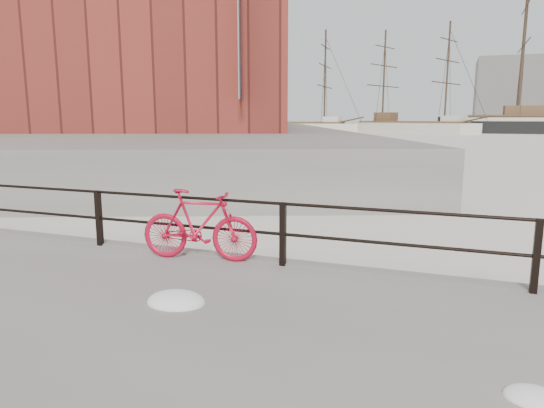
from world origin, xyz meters
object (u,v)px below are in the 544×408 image
Objects in this scene: schooner_mid at (411,133)px; workboat_far at (181,139)px; workboat_near at (132,148)px; schooner_left at (294,132)px; bicycle at (199,225)px.

workboat_far is at bearing -103.48° from schooner_mid.
schooner_mid is 55.33m from workboat_near.
schooner_left reaches higher than workboat_far.
schooner_mid is (-2.92, 80.41, -0.93)m from bicycle.
bicycle is 54.13m from workboat_far.
bicycle is 0.08× the size of schooner_left.
workboat_far is (-4.76, -31.54, 0.00)m from schooner_left.
schooner_mid is 2.03× the size of workboat_near.
schooner_mid reaches higher than workboat_near.
workboat_near and workboat_far have the same top height.
workboat_near reaches higher than bicycle.
workboat_near is at bearing 119.22° from bicycle.
workboat_near is (-19.39, -51.82, 0.00)m from schooner_mid.
schooner_mid reaches higher than workboat_far.
schooner_mid reaches higher than bicycle.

